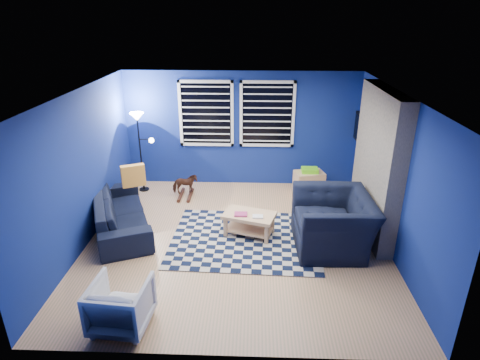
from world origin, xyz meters
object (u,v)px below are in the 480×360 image
(sofa, at_px, (120,213))
(armchair_bent, at_px, (121,305))
(tv, at_px, (362,131))
(floor_lamp, at_px, (139,128))
(rocking_horse, at_px, (185,184))
(armchair_big, at_px, (333,222))
(coffee_table, at_px, (249,220))
(cabinet, at_px, (309,182))

(sofa, bearing_deg, armchair_bent, 175.09)
(tv, xyz_separation_m, floor_lamp, (-4.55, 0.02, 0.01))
(rocking_horse, relative_size, floor_lamp, 0.30)
(armchair_bent, xyz_separation_m, floor_lamp, (-0.78, 4.08, 1.09))
(rocking_horse, bearing_deg, armchair_big, -138.48)
(tv, distance_m, floor_lamp, 4.55)
(armchair_big, xyz_separation_m, rocking_horse, (-2.74, 1.82, -0.16))
(rocking_horse, height_order, floor_lamp, floor_lamp)
(coffee_table, distance_m, cabinet, 2.18)
(sofa, xyz_separation_m, armchair_big, (3.67, -0.44, 0.13))
(coffee_table, height_order, floor_lamp, floor_lamp)
(armchair_bent, relative_size, floor_lamp, 0.41)
(sofa, distance_m, armchair_bent, 2.52)
(rocking_horse, relative_size, coffee_table, 0.52)
(armchair_bent, relative_size, rocking_horse, 1.38)
(tv, relative_size, rocking_horse, 1.97)
(sofa, height_order, rocking_horse, sofa)
(rocking_horse, bearing_deg, armchair_bent, 162.54)
(armchair_big, relative_size, armchair_bent, 1.96)
(armchair_bent, height_order, coffee_table, armchair_bent)
(armchair_big, bearing_deg, armchair_bent, -57.93)
(rocking_horse, bearing_deg, tv, -100.37)
(coffee_table, height_order, cabinet, cabinet)
(tv, height_order, rocking_horse, tv)
(sofa, bearing_deg, cabinet, -87.84)
(armchair_bent, xyz_separation_m, coffee_table, (1.53, 2.25, -0.02))
(tv, height_order, armchair_bent, tv)
(cabinet, bearing_deg, floor_lamp, 165.32)
(armchair_bent, bearing_deg, floor_lamp, -73.96)
(armchair_bent, distance_m, rocking_horse, 3.78)
(sofa, distance_m, floor_lamp, 2.00)
(armchair_big, distance_m, floor_lamp, 4.36)
(tv, bearing_deg, armchair_big, -112.13)
(cabinet, bearing_deg, rocking_horse, 171.78)
(tv, xyz_separation_m, armchair_bent, (-3.76, -4.06, -1.08))
(tv, distance_m, rocking_horse, 3.78)
(armchair_big, bearing_deg, coffee_table, -103.76)
(coffee_table, bearing_deg, tv, 39.16)
(tv, height_order, coffee_table, tv)
(floor_lamp, bearing_deg, rocking_horse, -18.04)
(rocking_horse, relative_size, cabinet, 0.76)
(cabinet, bearing_deg, tv, -12.09)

